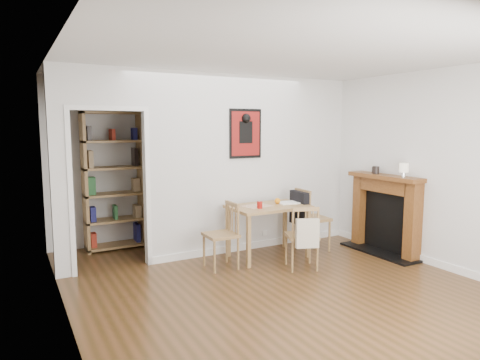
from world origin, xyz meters
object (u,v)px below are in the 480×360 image
fireplace (386,211)px  dining_table (268,212)px  ceramic_jar_b (374,170)px  notebook (288,203)px  ceramic_jar_a (376,170)px  chair_right (311,218)px  bookshelf (114,181)px  red_glass (260,205)px  mantel_lamp (404,169)px  orange_fruit (277,201)px  chair_front (302,236)px  chair_left (221,236)px

fireplace → dining_table: bearing=158.9°
fireplace → ceramic_jar_b: 0.65m
notebook → ceramic_jar_a: bearing=-22.6°
chair_right → ceramic_jar_b: ceramic_jar_b is taller
notebook → ceramic_jar_a: (1.21, -0.50, 0.46)m
bookshelf → ceramic_jar_a: (3.37, -1.99, 0.18)m
chair_right → red_glass: (-0.97, -0.10, 0.31)m
red_glass → fireplace: bearing=-15.4°
red_glass → bookshelf: bearing=134.5°
red_glass → mantel_lamp: bearing=-25.9°
orange_fruit → notebook: bearing=-12.9°
chair_right → ceramic_jar_b: 1.20m
red_glass → ceramic_jar_b: ceramic_jar_b is taller
red_glass → chair_front: bearing=-56.9°
dining_table → ceramic_jar_a: ceramic_jar_a is taller
dining_table → ceramic_jar_a: (1.56, -0.49, 0.56)m
mantel_lamp → ceramic_jar_b: bearing=82.1°
chair_right → notebook: bearing=174.7°
dining_table → chair_right: bearing=-1.8°
chair_left → fireplace: bearing=-11.9°
chair_front → mantel_lamp: size_ratio=4.32×
chair_front → orange_fruit: chair_front is taller
notebook → chair_right: bearing=-5.3°
chair_right → ceramic_jar_b: size_ratio=10.02×
orange_fruit → mantel_lamp: bearing=-37.0°
orange_fruit → ceramic_jar_b: size_ratio=0.89×
mantel_lamp → dining_table: bearing=147.8°
orange_fruit → chair_front: bearing=-95.8°
fireplace → ceramic_jar_b: ceramic_jar_b is taller
mantel_lamp → chair_front: bearing=166.4°
fireplace → mantel_lamp: size_ratio=6.38×
fireplace → mantel_lamp: 0.76m
ceramic_jar_a → chair_right: bearing=150.1°
bookshelf → red_glass: size_ratio=21.71×
mantel_lamp → ceramic_jar_b: (0.09, 0.61, -0.07)m
orange_fruit → ceramic_jar_a: size_ratio=0.73×
dining_table → notebook: (0.35, 0.01, 0.10)m
bookshelf → ceramic_jar_b: (3.46, -1.87, 0.17)m
red_glass → orange_fruit: 0.44m
chair_left → bookshelf: 1.99m
fireplace → chair_left: bearing=168.1°
chair_left → ceramic_jar_b: bearing=-6.0°
dining_table → orange_fruit: orange_fruit is taller
fireplace → ceramic_jar_a: size_ratio=10.97×
mantel_lamp → fireplace: bearing=78.1°
fireplace → ceramic_jar_a: ceramic_jar_a is taller
red_glass → orange_fruit: bearing=23.1°
ceramic_jar_b → chair_left: bearing=174.0°
notebook → ceramic_jar_a: size_ratio=2.80×
bookshelf → ceramic_jar_a: size_ratio=18.43×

